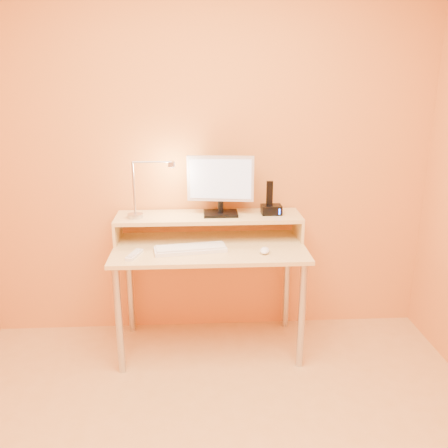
{
  "coord_description": "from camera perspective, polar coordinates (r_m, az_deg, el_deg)",
  "views": [
    {
      "loc": [
        -0.07,
        -1.63,
        1.73
      ],
      "look_at": [
        0.09,
        1.13,
        0.88
      ],
      "focal_mm": 38.06,
      "sensor_mm": 36.0,
      "label": 1
    }
  ],
  "objects": [
    {
      "name": "lamp_post",
      "position": [
        3.03,
        -10.79,
        4.22
      ],
      "size": [
        0.01,
        0.01,
        0.33
      ],
      "primitive_type": "cylinder",
      "color": "#B1B2B8",
      "rests_on": "lamp_base"
    },
    {
      "name": "lamp_bulb",
      "position": [
        2.98,
        -6.32,
        6.84
      ],
      "size": [
        0.03,
        0.03,
        0.0
      ],
      "primitive_type": "cylinder",
      "color": "#FFEAC6",
      "rests_on": "lamp_head"
    },
    {
      "name": "phone_led",
      "position": [
        3.07,
        6.69,
        1.49
      ],
      "size": [
        0.01,
        0.0,
        0.04
      ],
      "primitive_type": "cube",
      "color": "#1C67FF",
      "rests_on": "phone_dock"
    },
    {
      "name": "monitor_panel",
      "position": [
        3.03,
        -0.43,
        5.48
      ],
      "size": [
        0.43,
        0.09,
        0.29
      ],
      "primitive_type": "cube",
      "rotation": [
        0.0,
        0.0,
        -0.13
      ],
      "color": "silver",
      "rests_on": "monitor_neck"
    },
    {
      "name": "desk_leg_bl",
      "position": [
        3.39,
        -11.22,
        -7.29
      ],
      "size": [
        0.04,
        0.04,
        0.69
      ],
      "primitive_type": "cylinder",
      "color": "#B1B2B8",
      "rests_on": "floor"
    },
    {
      "name": "desk_leg_fl",
      "position": [
        2.95,
        -12.5,
        -11.3
      ],
      "size": [
        0.04,
        0.04,
        0.69
      ],
      "primitive_type": "cylinder",
      "color": "#B1B2B8",
      "rests_on": "floor"
    },
    {
      "name": "monitor_foot",
      "position": [
        3.08,
        -0.41,
        1.27
      ],
      "size": [
        0.22,
        0.16,
        0.02
      ],
      "primitive_type": "cube",
      "color": "black",
      "rests_on": "desk_shelf"
    },
    {
      "name": "desk_shelf",
      "position": [
        3.08,
        -1.85,
        0.86
      ],
      "size": [
        1.2,
        0.3,
        0.02
      ],
      "primitive_type": "cube",
      "color": "#ECCD8B",
      "rests_on": "desk_lower"
    },
    {
      "name": "desk_lower",
      "position": [
        2.99,
        -1.75,
        -2.89
      ],
      "size": [
        1.2,
        0.6,
        0.02
      ],
      "primitive_type": "cube",
      "color": "#ECCD8B",
      "rests_on": "floor"
    },
    {
      "name": "wall_back",
      "position": [
        3.17,
        -2.0,
        8.39
      ],
      "size": [
        3.0,
        0.04,
        2.5
      ],
      "primitive_type": "cube",
      "color": "orange",
      "rests_on": "floor"
    },
    {
      "name": "lamp_head",
      "position": [
        2.98,
        -6.33,
        7.15
      ],
      "size": [
        0.04,
        0.04,
        0.03
      ],
      "primitive_type": "cylinder",
      "color": "#B1B2B8",
      "rests_on": "lamp_arm"
    },
    {
      "name": "phone_handset",
      "position": [
        3.08,
        5.49,
        3.7
      ],
      "size": [
        0.04,
        0.03,
        0.16
      ],
      "primitive_type": "cube",
      "rotation": [
        0.0,
        0.0,
        0.01
      ],
      "color": "black",
      "rests_on": "phone_dock"
    },
    {
      "name": "desk_leg_br",
      "position": [
        3.41,
        7.53,
        -6.92
      ],
      "size": [
        0.04,
        0.04,
        0.69
      ],
      "primitive_type": "cylinder",
      "color": "#B1B2B8",
      "rests_on": "floor"
    },
    {
      "name": "lamp_base",
      "position": [
        3.07,
        -10.6,
        1.0
      ],
      "size": [
        0.1,
        0.1,
        0.02
      ],
      "primitive_type": "cylinder",
      "color": "#B1B2B8",
      "rests_on": "desk_shelf"
    },
    {
      "name": "monitor_back",
      "position": [
        3.06,
        -0.45,
        5.57
      ],
      "size": [
        0.38,
        0.06,
        0.25
      ],
      "primitive_type": "cube",
      "rotation": [
        0.0,
        0.0,
        -0.13
      ],
      "color": "black",
      "rests_on": "monitor_panel"
    },
    {
      "name": "desk_leg_fr",
      "position": [
        2.97,
        9.31,
        -10.84
      ],
      "size": [
        0.04,
        0.04,
        0.69
      ],
      "primitive_type": "cylinder",
      "color": "#B1B2B8",
      "rests_on": "floor"
    },
    {
      "name": "phone_dock",
      "position": [
        3.11,
        5.71,
        1.73
      ],
      "size": [
        0.13,
        0.1,
        0.06
      ],
      "primitive_type": "cube",
      "rotation": [
        0.0,
        0.0,
        0.01
      ],
      "color": "black",
      "rests_on": "desk_shelf"
    },
    {
      "name": "monitor_screen",
      "position": [
        3.02,
        -0.41,
        5.41
      ],
      "size": [
        0.38,
        0.05,
        0.25
      ],
      "primitive_type": "cube",
      "rotation": [
        0.0,
        0.0,
        -0.13
      ],
      "color": "#B3BCD4",
      "rests_on": "monitor_panel"
    },
    {
      "name": "mouse",
      "position": [
        2.87,
        4.92,
        -3.18
      ],
      "size": [
        0.08,
        0.11,
        0.03
      ],
      "primitive_type": "ellipsoid",
      "rotation": [
        0.0,
        0.0,
        -0.22
      ],
      "color": "white",
      "rests_on": "desk_lower"
    },
    {
      "name": "remote_control",
      "position": [
        2.86,
        -10.72,
        -3.66
      ],
      "size": [
        0.09,
        0.17,
        0.02
      ],
      "primitive_type": "cube",
      "rotation": [
        0.0,
        0.0,
        -0.29
      ],
      "color": "silver",
      "rests_on": "desk_lower"
    },
    {
      "name": "shelf_riser_right",
      "position": [
        3.17,
        8.89,
        -0.36
      ],
      "size": [
        0.02,
        0.3,
        0.14
      ],
      "primitive_type": "cube",
      "color": "#ECCD8B",
      "rests_on": "desk_lower"
    },
    {
      "name": "shelf_riser_left",
      "position": [
        3.15,
        -12.65,
        -0.73
      ],
      "size": [
        0.02,
        0.3,
        0.14
      ],
      "primitive_type": "cube",
      "color": "#ECCD8B",
      "rests_on": "desk_lower"
    },
    {
      "name": "lamp_arm",
      "position": [
        2.98,
        -8.66,
        7.37
      ],
      "size": [
        0.24,
        0.01,
        0.01
      ],
      "primitive_type": "cylinder",
      "rotation": [
        0.0,
        1.57,
        0.0
      ],
      "color": "#B1B2B8",
      "rests_on": "lamp_post"
    },
    {
      "name": "keyboard",
      "position": [
        2.9,
        -4.05,
        -3.06
      ],
      "size": [
        0.45,
        0.2,
        0.02
      ],
      "primitive_type": "cube",
      "rotation": [
        0.0,
        0.0,
        0.15
      ],
      "color": "silver",
      "rests_on": "desk_lower"
    },
    {
      "name": "monitor_neck",
      "position": [
        3.07,
        -0.41,
        2.06
      ],
      "size": [
        0.04,
        0.04,
        0.07
      ],
      "primitive_type": "cylinder",
      "color": "black",
      "rests_on": "monitor_foot"
    }
  ]
}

